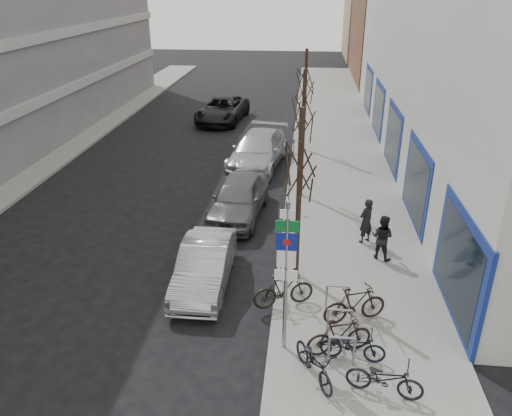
% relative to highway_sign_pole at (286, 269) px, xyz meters
% --- Properties ---
extents(ground, '(120.00, 120.00, 0.00)m').
position_rel_highway_sign_pole_xyz_m(ground, '(-2.40, 0.01, -2.46)').
color(ground, black).
rests_on(ground, ground).
extents(sidewalk_east, '(5.00, 70.00, 0.15)m').
position_rel_highway_sign_pole_xyz_m(sidewalk_east, '(2.10, 10.01, -2.38)').
color(sidewalk_east, slate).
rests_on(sidewalk_east, ground).
extents(sidewalk_west, '(3.00, 70.00, 0.15)m').
position_rel_highway_sign_pole_xyz_m(sidewalk_west, '(-13.40, 10.01, -2.38)').
color(sidewalk_west, slate).
rests_on(sidewalk_west, ground).
extents(brick_building_far, '(12.00, 14.00, 8.00)m').
position_rel_highway_sign_pole_xyz_m(brick_building_far, '(10.60, 40.01, 1.54)').
color(brick_building_far, brown).
rests_on(brick_building_far, ground).
extents(tan_building_far, '(13.00, 12.00, 9.00)m').
position_rel_highway_sign_pole_xyz_m(tan_building_far, '(11.10, 55.01, 2.04)').
color(tan_building_far, '#937A5B').
rests_on(tan_building_far, ground).
extents(highway_sign_pole, '(0.55, 0.10, 4.20)m').
position_rel_highway_sign_pole_xyz_m(highway_sign_pole, '(0.00, 0.00, 0.00)').
color(highway_sign_pole, gray).
rests_on(highway_sign_pole, ground).
extents(bike_rack, '(0.66, 2.26, 0.83)m').
position_rel_highway_sign_pole_xyz_m(bike_rack, '(1.40, 0.61, -1.80)').
color(bike_rack, gray).
rests_on(bike_rack, sidewalk_east).
extents(tree_near, '(1.80, 1.80, 5.50)m').
position_rel_highway_sign_pole_xyz_m(tree_near, '(0.20, 3.51, 1.65)').
color(tree_near, black).
rests_on(tree_near, ground).
extents(tree_mid, '(1.80, 1.80, 5.50)m').
position_rel_highway_sign_pole_xyz_m(tree_mid, '(0.20, 10.01, 1.65)').
color(tree_mid, black).
rests_on(tree_mid, ground).
extents(tree_far, '(1.80, 1.80, 5.50)m').
position_rel_highway_sign_pole_xyz_m(tree_far, '(0.20, 16.51, 1.65)').
color(tree_far, black).
rests_on(tree_far, ground).
extents(meter_front, '(0.10, 0.08, 1.27)m').
position_rel_highway_sign_pole_xyz_m(meter_front, '(-0.25, 3.01, -1.54)').
color(meter_front, gray).
rests_on(meter_front, sidewalk_east).
extents(meter_mid, '(0.10, 0.08, 1.27)m').
position_rel_highway_sign_pole_xyz_m(meter_mid, '(-0.25, 8.51, -1.54)').
color(meter_mid, gray).
rests_on(meter_mid, sidewalk_east).
extents(meter_back, '(0.10, 0.08, 1.27)m').
position_rel_highway_sign_pole_xyz_m(meter_back, '(-0.25, 14.01, -1.54)').
color(meter_back, gray).
rests_on(meter_back, sidewalk_east).
extents(bike_near_left, '(1.28, 1.77, 1.06)m').
position_rel_highway_sign_pole_xyz_m(bike_near_left, '(0.75, -1.00, -1.78)').
color(bike_near_left, black).
rests_on(bike_near_left, sidewalk_east).
extents(bike_near_right, '(1.80, 1.06, 1.05)m').
position_rel_highway_sign_pole_xyz_m(bike_near_right, '(1.37, -0.07, -1.78)').
color(bike_near_right, black).
rests_on(bike_near_right, sidewalk_east).
extents(bike_mid_curb, '(1.62, 0.61, 0.97)m').
position_rel_highway_sign_pole_xyz_m(bike_mid_curb, '(1.69, -0.28, -1.82)').
color(bike_mid_curb, black).
rests_on(bike_mid_curb, sidewalk_east).
extents(bike_mid_inner, '(1.88, 1.17, 1.10)m').
position_rel_highway_sign_pole_xyz_m(bike_mid_inner, '(-0.11, 1.77, -1.76)').
color(bike_mid_inner, black).
rests_on(bike_mid_inner, sidewalk_east).
extents(bike_far_curb, '(1.79, 0.87, 1.05)m').
position_rel_highway_sign_pole_xyz_m(bike_far_curb, '(2.31, -1.35, -1.78)').
color(bike_far_curb, black).
rests_on(bike_far_curb, sidewalk_east).
extents(bike_far_inner, '(1.90, 1.16, 1.11)m').
position_rel_highway_sign_pole_xyz_m(bike_far_inner, '(1.84, 1.27, -1.75)').
color(bike_far_inner, black).
rests_on(bike_far_inner, sidewalk_east).
extents(parked_car_front, '(1.50, 4.20, 1.38)m').
position_rel_highway_sign_pole_xyz_m(parked_car_front, '(-2.60, 2.84, -1.77)').
color(parked_car_front, '#A7A8AD').
rests_on(parked_car_front, ground).
extents(parked_car_mid, '(2.31, 4.88, 1.61)m').
position_rel_highway_sign_pole_xyz_m(parked_car_mid, '(-2.22, 7.89, -1.65)').
color(parked_car_mid, '#54555A').
rests_on(parked_car_mid, ground).
extents(parked_car_back, '(3.09, 6.02, 1.67)m').
position_rel_highway_sign_pole_xyz_m(parked_car_back, '(-2.04, 13.90, -1.62)').
color(parked_car_back, '#A8A7AC').
rests_on(parked_car_back, ground).
extents(lane_car, '(3.26, 5.99, 1.59)m').
position_rel_highway_sign_pole_xyz_m(lane_car, '(-5.30, 22.55, -1.66)').
color(lane_car, black).
rests_on(lane_car, ground).
extents(pedestrian_near, '(0.72, 0.69, 1.66)m').
position_rel_highway_sign_pole_xyz_m(pedestrian_near, '(2.56, 5.92, -1.48)').
color(pedestrian_near, black).
rests_on(pedestrian_near, sidewalk_east).
extents(pedestrian_far, '(0.70, 0.62, 1.58)m').
position_rel_highway_sign_pole_xyz_m(pedestrian_far, '(2.98, 4.82, -1.52)').
color(pedestrian_far, black).
rests_on(pedestrian_far, sidewalk_east).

